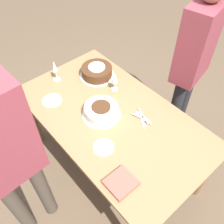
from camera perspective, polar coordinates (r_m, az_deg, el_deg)
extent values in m
plane|color=brown|center=(2.68, 0.00, -11.61)|extent=(12.00, 12.00, 0.00)
cube|color=#9E754C|center=(2.07, 0.00, -1.20)|extent=(1.68, 0.96, 0.03)
cylinder|color=brown|center=(2.35, 20.64, -13.00)|extent=(0.07, 0.07, 0.73)
cylinder|color=brown|center=(2.94, -3.87, 6.53)|extent=(0.07, 0.07, 0.73)
cylinder|color=brown|center=(2.68, -17.52, -1.35)|extent=(0.07, 0.07, 0.73)
cylinder|color=white|center=(2.06, -2.42, -0.55)|extent=(0.32, 0.32, 0.01)
cylinder|color=silver|center=(2.03, -2.46, 0.30)|extent=(0.28, 0.28, 0.08)
cylinder|color=#4C2D19|center=(1.99, -2.51, 1.23)|extent=(0.15, 0.15, 0.01)
cylinder|color=white|center=(2.42, -3.43, 8.38)|extent=(0.33, 0.33, 0.01)
cylinder|color=#4C2D19|center=(2.39, -3.49, 9.26)|extent=(0.29, 0.29, 0.09)
cylinder|color=silver|center=(2.36, -3.54, 10.22)|extent=(0.16, 0.16, 0.01)
cylinder|color=silver|center=(2.28, 0.58, 5.27)|extent=(0.06, 0.06, 0.00)
cylinder|color=silver|center=(2.25, 0.59, 6.07)|extent=(0.01, 0.01, 0.08)
cone|color=silver|center=(2.18, 0.61, 7.92)|extent=(0.06, 0.06, 0.11)
cylinder|color=silver|center=(2.43, -12.42, 7.27)|extent=(0.07, 0.07, 0.00)
cylinder|color=silver|center=(2.40, -12.63, 8.25)|extent=(0.01, 0.01, 0.10)
cone|color=silver|center=(2.33, -13.06, 10.21)|extent=(0.05, 0.05, 0.11)
cylinder|color=white|center=(1.87, -1.95, -8.05)|extent=(0.16, 0.16, 0.01)
cylinder|color=white|center=(2.23, -13.54, 2.59)|extent=(0.17, 0.17, 0.01)
cube|color=silver|center=(2.05, 6.69, -1.59)|extent=(0.17, 0.06, 0.00)
cube|color=silver|center=(2.03, 6.85, -1.94)|extent=(0.15, 0.11, 0.00)
cube|color=silver|center=(2.06, 7.34, -1.11)|extent=(0.17, 0.02, 0.00)
cube|color=silver|center=(2.04, 6.91, -1.49)|extent=(0.17, 0.03, 0.00)
cube|color=silver|center=(2.04, 6.54, -1.26)|extent=(0.17, 0.06, 0.00)
cube|color=silver|center=(2.05, 7.15, -0.85)|extent=(0.16, 0.07, 0.00)
cube|color=#B75B4C|center=(1.71, 2.06, -15.87)|extent=(0.18, 0.19, 0.03)
cylinder|color=#232328|center=(2.80, 16.17, 2.92)|extent=(0.11, 0.11, 0.82)
cylinder|color=#232328|center=(2.65, 14.12, 0.24)|extent=(0.11, 0.11, 0.82)
cube|color=brown|center=(2.26, 19.01, 14.71)|extent=(0.30, 0.44, 0.68)
cylinder|color=#4C4238|center=(2.15, -20.75, -19.70)|extent=(0.11, 0.11, 0.85)
cylinder|color=#4C4238|center=(2.16, -15.64, -16.42)|extent=(0.11, 0.11, 0.85)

